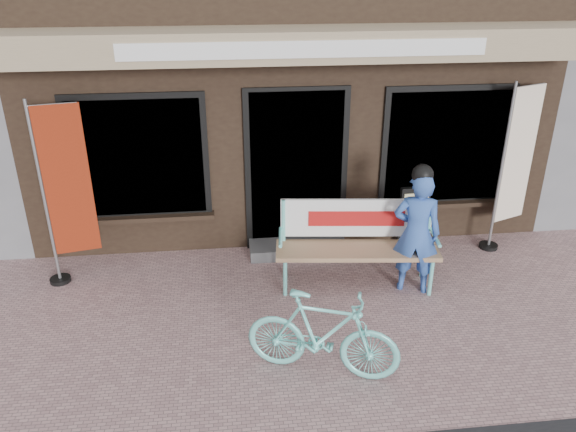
{
  "coord_description": "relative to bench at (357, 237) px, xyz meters",
  "views": [
    {
      "loc": [
        -0.89,
        -4.87,
        3.66
      ],
      "look_at": [
        -0.26,
        0.7,
        1.05
      ],
      "focal_mm": 35.0,
      "sensor_mm": 36.0,
      "label": 1
    }
  ],
  "objects": [
    {
      "name": "ground",
      "position": [
        -0.6,
        -0.96,
        -0.61
      ],
      "size": [
        70.0,
        70.0,
        0.0
      ],
      "primitive_type": "plane",
      "color": "#A88181",
      "rests_on": "ground"
    },
    {
      "name": "storefront",
      "position": [
        -0.6,
        4.01,
        2.38
      ],
      "size": [
        7.0,
        6.77,
        6.0
      ],
      "color": "black",
      "rests_on": "ground"
    },
    {
      "name": "bench",
      "position": [
        0.0,
        0.0,
        0.0
      ],
      "size": [
        1.96,
        0.7,
        1.04
      ],
      "rotation": [
        0.0,
        0.0,
        -0.11
      ],
      "color": "#74E4DB",
      "rests_on": "ground"
    },
    {
      "name": "person",
      "position": [
        0.64,
        -0.25,
        0.17
      ],
      "size": [
        0.63,
        0.51,
        1.59
      ],
      "rotation": [
        0.0,
        0.0,
        -0.31
      ],
      "color": "#335AB2",
      "rests_on": "ground"
    },
    {
      "name": "bicycle",
      "position": [
        -0.68,
        -1.6,
        -0.17
      ],
      "size": [
        1.52,
        0.9,
        0.88
      ],
      "primitive_type": "imported",
      "rotation": [
        0.0,
        0.0,
        1.21
      ],
      "color": "#74E4DB",
      "rests_on": "ground"
    },
    {
      "name": "nobori_red",
      "position": [
        -3.39,
        0.45,
        0.56
      ],
      "size": [
        0.68,
        0.29,
        2.27
      ],
      "rotation": [
        0.0,
        0.0,
        0.21
      ],
      "color": "gray",
      "rests_on": "ground"
    },
    {
      "name": "nobori_cream",
      "position": [
        2.24,
        0.73,
        0.57
      ],
      "size": [
        0.67,
        0.37,
        2.28
      ],
      "rotation": [
        0.0,
        0.0,
        0.38
      ],
      "color": "gray",
      "rests_on": "ground"
    },
    {
      "name": "menu_stand",
      "position": [
        1.02,
        0.93,
        -0.19
      ],
      "size": [
        0.42,
        0.12,
        0.83
      ],
      "rotation": [
        0.0,
        0.0,
        0.08
      ],
      "color": "black",
      "rests_on": "ground"
    }
  ]
}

